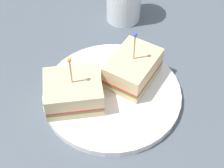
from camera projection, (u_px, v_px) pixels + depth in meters
ground_plane at (112, 100)px, 60.91cm from camera, size 90.58×90.58×2.00cm
plate at (112, 94)px, 59.64cm from camera, size 24.21×24.21×1.35cm
sandwich_half_front at (133, 68)px, 59.30cm from camera, size 11.98×11.74×10.58cm
sandwich_half_back at (73, 91)px, 56.09cm from camera, size 10.51×9.21×10.14cm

